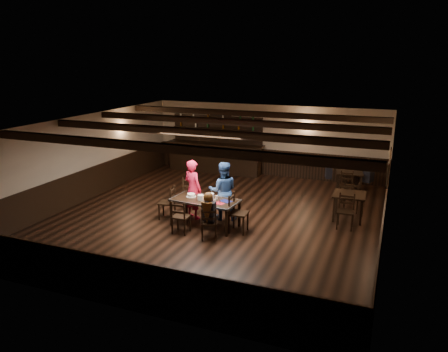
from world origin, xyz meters
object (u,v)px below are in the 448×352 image
at_px(cake, 191,195).
at_px(bar_counter, 215,154).
at_px(chair_near_left, 180,215).
at_px(woman_pink, 193,189).
at_px(man_blue, 223,191).
at_px(chair_near_right, 209,221).
at_px(dining_table, 205,202).

relative_size(cake, bar_counter, 0.07).
relative_size(chair_near_left, cake, 3.31).
xyz_separation_m(woman_pink, bar_counter, (-1.42, 5.01, -0.12)).
xyz_separation_m(woman_pink, man_blue, (0.82, 0.23, -0.02)).
bearing_deg(man_blue, woman_pink, -5.72).
distance_m(woman_pink, bar_counter, 5.21).
relative_size(man_blue, cake, 6.17).
relative_size(chair_near_left, man_blue, 0.54).
bearing_deg(bar_counter, chair_near_right, -68.59).
height_order(woman_pink, cake, woman_pink).
xyz_separation_m(chair_near_right, cake, (-0.92, 0.91, 0.29)).
height_order(chair_near_right, woman_pink, woman_pink).
relative_size(chair_near_left, bar_counter, 0.23).
height_order(man_blue, cake, man_blue).
height_order(chair_near_right, bar_counter, bar_counter).
bearing_deg(chair_near_right, woman_pink, 129.40).
xyz_separation_m(chair_near_right, woman_pink, (-1.04, 1.27, 0.34)).
distance_m(dining_table, man_blue, 0.74).
bearing_deg(bar_counter, chair_near_left, -75.45).
distance_m(man_blue, bar_counter, 5.28).
height_order(chair_near_left, chair_near_right, chair_near_left).
xyz_separation_m(man_blue, cake, (-0.70, -0.59, -0.04)).
relative_size(chair_near_right, man_blue, 0.52).
bearing_deg(bar_counter, woman_pink, -74.18).
distance_m(dining_table, chair_near_right, 0.96).
distance_m(chair_near_right, woman_pink, 1.68).
height_order(chair_near_left, man_blue, man_blue).
relative_size(chair_near_right, cake, 3.18).
bearing_deg(chair_near_left, dining_table, 62.66).
height_order(woman_pink, bar_counter, bar_counter).
height_order(dining_table, woman_pink, woman_pink).
bearing_deg(chair_near_right, dining_table, 119.67).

